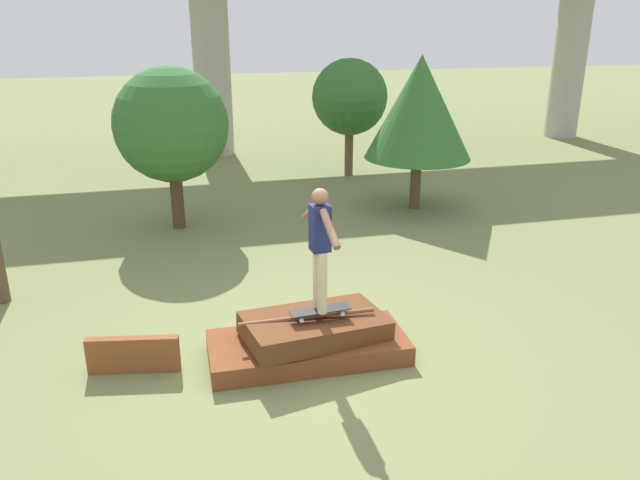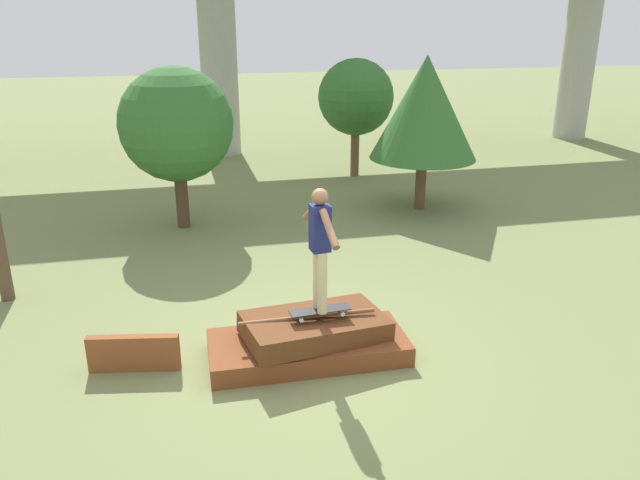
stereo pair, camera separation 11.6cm
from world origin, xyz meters
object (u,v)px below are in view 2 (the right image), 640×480
skateboard (320,311)px  tree_behind_left (425,108)px  skater (320,242)px  tree_behind_right (356,98)px  tree_mid_back (176,125)px

skateboard → tree_behind_left: (3.63, 5.77, 1.56)m
skater → tree_behind_right: tree_behind_right is taller
skater → tree_behind_left: size_ratio=0.46×
skateboard → tree_behind_right: tree_behind_right is taller
tree_behind_right → tree_mid_back: (-4.60, -3.36, 0.02)m
tree_mid_back → skateboard: bearing=-74.8°
tree_mid_back → tree_behind_right: bearing=36.2°
tree_behind_left → tree_mid_back: bearing=-178.9°
skater → tree_behind_right: 9.54m
tree_behind_left → tree_mid_back: 5.17m
skateboard → tree_mid_back: bearing=105.2°
skater → tree_behind_left: bearing=57.8°
tree_behind_right → tree_mid_back: tree_mid_back is taller
skateboard → tree_mid_back: tree_mid_back is taller
skater → tree_mid_back: bearing=105.2°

